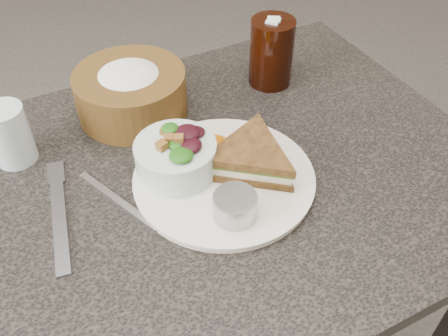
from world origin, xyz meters
name	(u,v)px	position (x,y,z in m)	size (l,w,h in m)	color
dining_table	(200,303)	(0.00, 0.00, 0.38)	(1.00, 0.70, 0.75)	black
dinner_plate	(224,179)	(0.05, -0.03, 0.76)	(0.29, 0.29, 0.01)	silver
sandwich	(250,158)	(0.09, -0.03, 0.79)	(0.17, 0.17, 0.05)	brown
salad_bowl	(176,153)	(-0.02, 0.02, 0.80)	(0.13, 0.13, 0.08)	silver
dressing_ramekin	(235,206)	(0.02, -0.11, 0.78)	(0.07, 0.07, 0.04)	#9FA0A1
orange_wedge	(216,140)	(0.07, 0.05, 0.77)	(0.06, 0.06, 0.03)	#E56900
fork	(60,220)	(-0.21, 0.01, 0.75)	(0.02, 0.21, 0.01)	gray
knife	(118,200)	(-0.12, 0.01, 0.75)	(0.01, 0.18, 0.00)	#ADAEB1
bread_basket	(130,86)	(-0.02, 0.22, 0.81)	(0.20, 0.20, 0.11)	brown
cola_glass	(272,50)	(0.26, 0.19, 0.82)	(0.09, 0.09, 0.14)	black
water_glass	(9,135)	(-0.24, 0.18, 0.80)	(0.07, 0.07, 0.10)	silver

